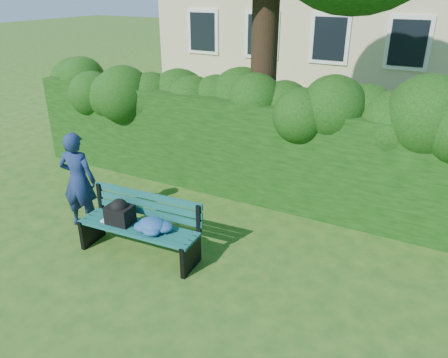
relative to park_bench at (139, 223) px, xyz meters
The scene contains 4 objects.
ground 1.05m from the park_bench, 30.33° to the left, with size 80.00×80.00×0.00m, color #275119.
hedge 2.81m from the park_bench, 73.40° to the left, with size 10.00×1.00×1.80m.
park_bench is the anchor object (origin of this frame).
man_reading 1.42m from the park_bench, behind, with size 0.58×0.38×1.58m, color navy.
Camera 1 is at (2.85, -4.64, 3.62)m, focal length 35.00 mm.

